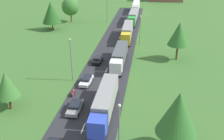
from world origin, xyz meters
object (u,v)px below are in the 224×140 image
object	(u,v)px
truck_third	(127,31)
car_third	(86,80)
tree_oak	(6,85)
tree_elm	(51,12)
truck_lead	(105,101)
tree_maple	(70,7)
tree_birch	(179,34)
tree_pine	(178,113)
truck_fourth	(133,16)
lamppost_fourth	(107,8)
lamppost_lead	(119,133)
motorcycle_courier	(73,93)
lamppost_third	(140,29)
lamppost_second	(71,58)
truck_fifth	(136,7)
truck_second	(120,56)
car_fourth	(98,60)
car_second	(75,107)

from	to	relation	value
truck_third	car_third	distance (m)	28.69
tree_oak	tree_elm	size ratio (longest dim) A/B	0.75
truck_lead	tree_maple	bearing A→B (deg)	112.06
tree_birch	tree_pine	size ratio (longest dim) A/B	1.03
truck_fourth	lamppost_fourth	size ratio (longest dim) A/B	1.56
lamppost_lead	tree_maple	world-z (taller)	lamppost_lead
motorcycle_courier	tree_oak	xyz separation A→B (m)	(-8.79, -5.60, 3.88)
car_third	tree_elm	xyz separation A→B (m)	(-19.29, 33.70, 4.73)
lamppost_third	lamppost_second	bearing A→B (deg)	-117.27
truck_lead	tree_elm	size ratio (longest dim) A/B	1.57
truck_fifth	lamppost_fourth	xyz separation A→B (m)	(-8.74, -17.89, 2.92)
truck_second	truck_fourth	size ratio (longest dim) A/B	0.93
truck_lead	lamppost_fourth	distance (m)	54.65
truck_fourth	lamppost_lead	xyz separation A→B (m)	(3.50, -66.07, 2.69)
tree_oak	tree_birch	distance (m)	37.63
lamppost_lead	car_fourth	bearing A→B (deg)	106.22
truck_fourth	tree_oak	xyz separation A→B (m)	(-15.42, -56.53, 2.25)
car_third	truck_fourth	bearing A→B (deg)	83.56
lamppost_second	lamppost_fourth	world-z (taller)	lamppost_fourth
lamppost_second	truck_third	bearing A→B (deg)	73.38
truck_second	truck_fourth	distance (m)	36.33
tree_maple	tree_elm	xyz separation A→B (m)	(-3.09, -10.11, 0.17)
lamppost_lead	car_second	bearing A→B (deg)	128.71
lamppost_second	lamppost_third	xyz separation A→B (m)	(11.85, 22.99, -0.39)
tree_elm	lamppost_second	bearing A→B (deg)	-63.60
lamppost_third	tree_pine	size ratio (longest dim) A/B	0.91
truck_lead	car_second	size ratio (longest dim) A/B	3.01
tree_pine	truck_fifth	bearing A→B (deg)	97.46
car_fourth	tree_oak	distance (m)	22.95
lamppost_lead	tree_birch	distance (m)	35.76
truck_third	tree_birch	size ratio (longest dim) A/B	1.60
car_second	tree_oak	distance (m)	11.20
truck_fourth	truck_fifth	xyz separation A→B (m)	(-0.16, 16.24, -0.03)
lamppost_third	tree_maple	xyz separation A→B (m)	(-24.96, 19.76, 0.95)
truck_second	tree_pine	size ratio (longest dim) A/B	1.54
tree_elm	tree_maple	bearing A→B (deg)	73.01
car_fourth	car_second	bearing A→B (deg)	-89.12
tree_maple	car_third	bearing A→B (deg)	-69.71
truck_lead	tree_birch	world-z (taller)	tree_birch
truck_second	tree_maple	distance (m)	39.99
truck_fifth	car_fourth	size ratio (longest dim) A/B	3.29
lamppost_second	motorcycle_courier	bearing A→B (deg)	-72.99
lamppost_second	tree_maple	bearing A→B (deg)	107.05
truck_lead	tree_maple	xyz separation A→B (m)	(-21.42, 52.87, 3.21)
lamppost_lead	truck_fourth	bearing A→B (deg)	93.04
truck_fifth	motorcycle_courier	bearing A→B (deg)	-95.50
car_fourth	motorcycle_courier	bearing A→B (deg)	-95.76
lamppost_fourth	tree_elm	world-z (taller)	lamppost_fourth
truck_fifth	lamppost_second	xyz separation A→B (m)	(-8.16, -61.62, 2.66)
car_fourth	lamppost_fourth	xyz separation A→B (m)	(-3.75, 34.67, 4.26)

